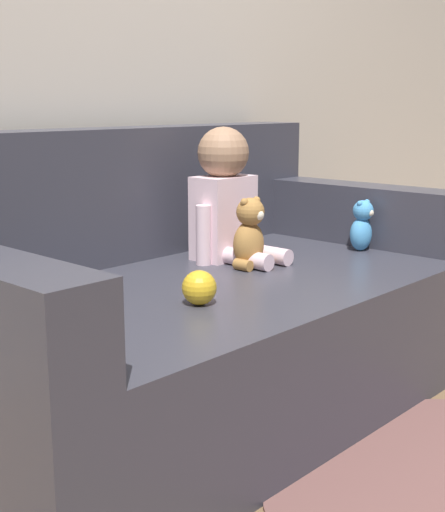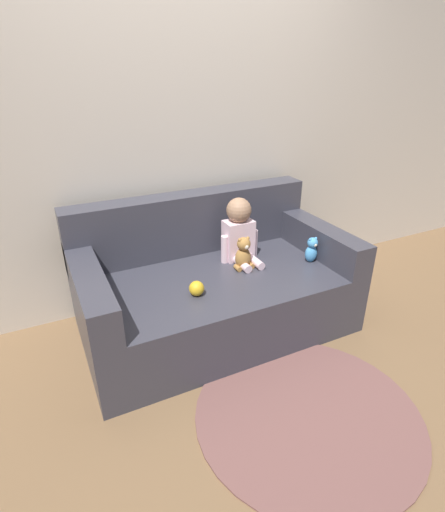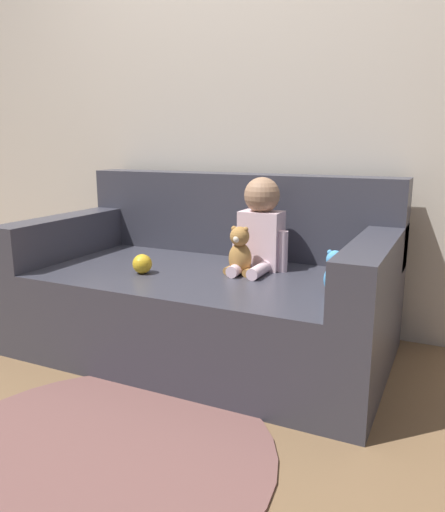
% 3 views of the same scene
% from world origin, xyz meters
% --- Properties ---
extents(ground_plane, '(12.00, 12.00, 0.00)m').
position_xyz_m(ground_plane, '(0.00, 0.00, 0.00)').
color(ground_plane, brown).
extents(wall_back, '(8.00, 0.05, 2.60)m').
position_xyz_m(wall_back, '(0.00, 0.57, 1.30)').
color(wall_back, beige).
rests_on(wall_back, ground_plane).
extents(couch, '(1.72, 0.97, 0.84)m').
position_xyz_m(couch, '(0.00, 0.06, 0.29)').
color(couch, '#383842').
rests_on(couch, ground_plane).
extents(person_baby, '(0.28, 0.32, 0.43)m').
position_xyz_m(person_baby, '(0.24, 0.13, 0.61)').
color(person_baby, silver).
rests_on(person_baby, couch).
extents(teddy_bear_brown, '(0.13, 0.10, 0.22)m').
position_xyz_m(teddy_bear_brown, '(0.19, -0.01, 0.51)').
color(teddy_bear_brown, '#AD7A3D').
rests_on(teddy_bear_brown, couch).
extents(plush_toy_side, '(0.09, 0.08, 0.18)m').
position_xyz_m(plush_toy_side, '(0.65, -0.13, 0.50)').
color(plush_toy_side, '#4C9EDB').
rests_on(plush_toy_side, couch).
extents(toy_ball, '(0.09, 0.09, 0.09)m').
position_xyz_m(toy_ball, '(-0.21, -0.19, 0.45)').
color(toy_ball, gold).
rests_on(toy_ball, couch).
extents(floor_rug, '(1.16, 1.16, 0.01)m').
position_xyz_m(floor_rug, '(0.09, -0.90, 0.01)').
color(floor_rug, brown).
rests_on(floor_rug, ground_plane).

